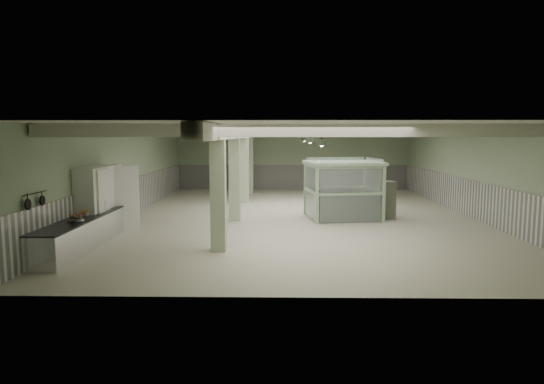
{
  "coord_description": "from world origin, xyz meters",
  "views": [
    {
      "loc": [
        -0.74,
        -19.6,
        3.31
      ],
      "look_at": [
        -1.03,
        -2.56,
        1.3
      ],
      "focal_mm": 32.0,
      "sensor_mm": 36.0,
      "label": 1
    }
  ],
  "objects_px": {
    "filing_cabinet": "(388,200)",
    "walkin_cooler": "(101,200)",
    "guard_booth": "(343,179)",
    "prep_counter": "(82,233)"
  },
  "relations": [
    {
      "from": "prep_counter",
      "to": "walkin_cooler",
      "type": "xyz_separation_m",
      "value": [
        -0.08,
        1.81,
        0.74
      ]
    },
    {
      "from": "guard_booth",
      "to": "filing_cabinet",
      "type": "relative_size",
      "value": 2.12
    },
    {
      "from": "guard_booth",
      "to": "filing_cabinet",
      "type": "distance_m",
      "value": 1.99
    },
    {
      "from": "walkin_cooler",
      "to": "guard_booth",
      "type": "distance_m",
      "value": 9.11
    },
    {
      "from": "walkin_cooler",
      "to": "filing_cabinet",
      "type": "xyz_separation_m",
      "value": [
        10.18,
        3.6,
        -0.46
      ]
    },
    {
      "from": "guard_booth",
      "to": "filing_cabinet",
      "type": "bearing_deg",
      "value": -7.62
    },
    {
      "from": "prep_counter",
      "to": "guard_booth",
      "type": "bearing_deg",
      "value": 32.97
    },
    {
      "from": "filing_cabinet",
      "to": "walkin_cooler",
      "type": "bearing_deg",
      "value": -164.57
    },
    {
      "from": "walkin_cooler",
      "to": "filing_cabinet",
      "type": "bearing_deg",
      "value": 19.48
    },
    {
      "from": "guard_booth",
      "to": "walkin_cooler",
      "type": "bearing_deg",
      "value": -165.5
    }
  ]
}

